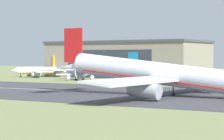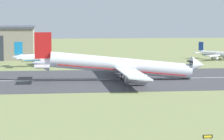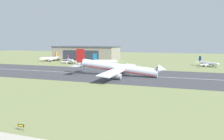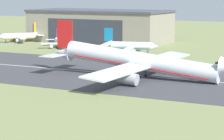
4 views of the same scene
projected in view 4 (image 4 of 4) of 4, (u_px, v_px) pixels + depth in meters
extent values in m
cube|color=#3D3D42|center=(101.00, 73.00, 153.53)|extent=(408.03, 55.16, 0.06)
cube|color=silver|center=(101.00, 73.00, 153.52)|extent=(367.22, 0.70, 0.01)
cube|color=gray|center=(100.00, 27.00, 246.58)|extent=(63.72, 28.24, 13.86)
cube|color=#424751|center=(100.00, 11.00, 245.48)|extent=(64.72, 29.24, 0.90)
cube|color=#2D333D|center=(84.00, 32.00, 234.42)|extent=(38.23, 0.12, 11.08)
cylinder|color=silver|center=(140.00, 61.00, 143.94)|extent=(44.64, 5.03, 9.11)
cone|color=silver|center=(63.00, 53.00, 155.30)|extent=(6.11, 4.30, 4.81)
cube|color=black|center=(219.00, 63.00, 133.71)|extent=(1.16, 4.04, 0.55)
cube|color=red|center=(140.00, 66.00, 144.13)|extent=(39.77, 4.76, 4.16)
cube|color=silver|center=(117.00, 72.00, 130.14)|extent=(6.69, 26.17, 1.04)
cylinder|color=#A8A8B2|center=(126.00, 78.00, 131.62)|extent=(6.44, 2.98, 3.54)
cube|color=silver|center=(165.00, 58.00, 157.17)|extent=(6.69, 26.17, 1.04)
cylinder|color=#A8A8B2|center=(166.00, 65.00, 155.00)|extent=(6.44, 2.98, 3.54)
cube|color=red|center=(65.00, 34.00, 154.08)|extent=(5.16, 0.31, 8.06)
cube|color=silver|center=(53.00, 56.00, 149.86)|extent=(4.56, 7.28, 0.24)
cube|color=silver|center=(75.00, 51.00, 160.36)|extent=(4.56, 7.28, 0.24)
cylinder|color=black|center=(215.00, 80.00, 134.83)|extent=(0.24, 0.24, 2.28)
cylinder|color=black|center=(215.00, 83.00, 134.96)|extent=(0.84, 0.84, 0.44)
cylinder|color=black|center=(137.00, 75.00, 141.79)|extent=(0.24, 0.24, 2.28)
cylinder|color=black|center=(137.00, 79.00, 141.93)|extent=(0.84, 0.84, 0.44)
cylinder|color=black|center=(146.00, 72.00, 146.77)|extent=(0.24, 0.24, 2.28)
cylinder|color=black|center=(146.00, 76.00, 146.91)|extent=(0.84, 0.84, 0.44)
cylinder|color=silver|center=(61.00, 42.00, 219.05)|extent=(12.51, 12.83, 2.35)
cone|color=silver|center=(65.00, 44.00, 210.65)|extent=(3.16, 3.16, 2.35)
cone|color=silver|center=(57.00, 39.00, 227.73)|extent=(3.48, 3.50, 2.12)
cube|color=black|center=(64.00, 43.00, 211.68)|extent=(2.20, 2.18, 0.44)
cube|color=#991E7A|center=(61.00, 44.00, 219.15)|extent=(11.34, 11.63, 0.20)
cube|color=silver|center=(49.00, 43.00, 217.50)|extent=(6.97, 6.85, 0.40)
cylinder|color=#A8A8B2|center=(51.00, 46.00, 217.34)|extent=(3.17, 3.21, 1.46)
cube|color=silver|center=(72.00, 43.00, 220.13)|extent=(6.97, 6.85, 0.40)
cylinder|color=#A8A8B2|center=(71.00, 45.00, 219.65)|extent=(3.17, 3.21, 1.46)
cube|color=#991E7A|center=(57.00, 33.00, 226.92)|extent=(1.98, 2.03, 4.00)
cube|color=silver|center=(50.00, 39.00, 226.91)|extent=(4.14, 4.11, 0.24)
cube|color=silver|center=(64.00, 39.00, 228.53)|extent=(4.14, 4.11, 0.24)
cylinder|color=black|center=(64.00, 48.00, 213.07)|extent=(0.24, 0.24, 1.36)
cylinder|color=black|center=(64.00, 49.00, 213.14)|extent=(0.84, 0.84, 0.44)
cylinder|color=black|center=(57.00, 47.00, 219.12)|extent=(0.24, 0.24, 1.36)
cylinder|color=black|center=(57.00, 48.00, 219.19)|extent=(0.84, 0.84, 0.44)
cylinder|color=black|center=(64.00, 46.00, 219.89)|extent=(0.24, 0.24, 1.36)
cylinder|color=black|center=(64.00, 47.00, 219.96)|extent=(0.84, 0.84, 0.44)
cylinder|color=silver|center=(131.00, 46.00, 196.56)|extent=(15.28, 6.34, 2.93)
cone|color=silver|center=(155.00, 46.00, 194.36)|extent=(3.25, 3.47, 2.93)
cone|color=silver|center=(107.00, 44.00, 198.79)|extent=(4.04, 3.38, 2.64)
cube|color=black|center=(151.00, 45.00, 194.63)|extent=(1.65, 2.68, 0.44)
cube|color=#146B9E|center=(131.00, 48.00, 196.68)|extent=(13.79, 5.85, 0.20)
cube|color=silver|center=(128.00, 49.00, 190.93)|extent=(4.52, 9.18, 0.40)
cylinder|color=#A8A8B2|center=(130.00, 52.00, 191.65)|extent=(4.13, 2.65, 1.82)
cube|color=silver|center=(135.00, 46.00, 202.19)|extent=(4.52, 9.18, 0.40)
cylinder|color=#A8A8B2|center=(136.00, 49.00, 201.56)|extent=(4.13, 2.65, 1.82)
cube|color=#146B9E|center=(108.00, 35.00, 198.15)|extent=(3.17, 1.01, 4.99)
cube|color=silver|center=(105.00, 45.00, 195.22)|extent=(3.76, 5.01, 0.24)
cube|color=silver|center=(110.00, 43.00, 202.32)|extent=(3.76, 5.01, 0.24)
cylinder|color=black|center=(148.00, 53.00, 195.34)|extent=(0.24, 0.24, 1.88)
cylinder|color=black|center=(148.00, 55.00, 195.45)|extent=(0.84, 0.84, 0.44)
cylinder|color=black|center=(130.00, 53.00, 195.28)|extent=(0.24, 0.24, 1.88)
cylinder|color=black|center=(130.00, 55.00, 195.39)|extent=(0.84, 0.84, 0.44)
cylinder|color=black|center=(132.00, 52.00, 198.65)|extent=(0.24, 0.24, 1.88)
cylinder|color=black|center=(132.00, 54.00, 198.75)|extent=(0.84, 0.84, 0.44)
cylinder|color=white|center=(19.00, 36.00, 244.05)|extent=(11.44, 13.41, 2.83)
cone|color=white|center=(0.00, 37.00, 240.60)|extent=(3.80, 3.75, 2.83)
cone|color=white|center=(38.00, 34.00, 247.59)|extent=(4.10, 4.24, 2.55)
cube|color=black|center=(3.00, 35.00, 241.07)|extent=(2.57, 2.35, 0.44)
cube|color=orange|center=(19.00, 38.00, 244.16)|extent=(10.40, 12.15, 0.20)
cube|color=white|center=(16.00, 36.00, 248.77)|extent=(7.59, 6.73, 0.40)
cylinder|color=#A8A8B2|center=(15.00, 39.00, 248.18)|extent=(3.66, 3.97, 1.75)
cube|color=white|center=(21.00, 38.00, 239.23)|extent=(7.59, 6.73, 0.40)
cylinder|color=#A8A8B2|center=(20.00, 41.00, 239.76)|extent=(3.66, 3.97, 1.75)
cube|color=orange|center=(37.00, 27.00, 246.89)|extent=(2.13, 2.59, 4.81)
cube|color=white|center=(36.00, 34.00, 250.80)|extent=(5.07, 4.80, 0.24)
cube|color=white|center=(40.00, 35.00, 244.31)|extent=(5.07, 4.80, 0.24)
cylinder|color=black|center=(6.00, 41.00, 241.89)|extent=(0.24, 0.24, 1.44)
cylinder|color=black|center=(6.00, 42.00, 241.97)|extent=(0.84, 0.84, 0.44)
cylinder|color=black|center=(19.00, 40.00, 245.98)|extent=(0.24, 0.24, 1.44)
cylinder|color=black|center=(19.00, 41.00, 246.05)|extent=(0.84, 0.84, 0.44)
cylinder|color=black|center=(21.00, 41.00, 242.90)|extent=(0.24, 0.24, 1.44)
cylinder|color=black|center=(21.00, 42.00, 242.98)|extent=(0.84, 0.84, 0.44)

